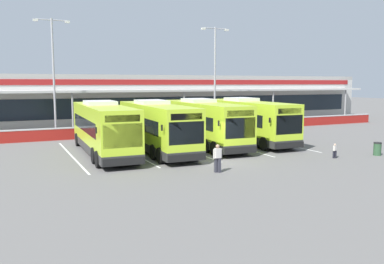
% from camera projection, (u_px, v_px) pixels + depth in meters
% --- Properties ---
extents(ground_plane, '(200.00, 200.00, 0.00)m').
position_uv_depth(ground_plane, '(218.00, 161.00, 26.33)').
color(ground_plane, '#605E5B').
extents(terminal_building, '(70.00, 13.00, 6.00)m').
position_uv_depth(terminal_building, '(114.00, 99.00, 50.14)').
color(terminal_building, '#B7B7B2').
rests_on(terminal_building, ground).
extents(red_barrier_wall, '(60.00, 0.40, 1.10)m').
position_uv_depth(red_barrier_wall, '(146.00, 129.00, 39.29)').
color(red_barrier_wall, maroon).
rests_on(red_barrier_wall, ground).
extents(coach_bus_leftmost, '(3.21, 12.23, 3.78)m').
position_uv_depth(coach_bus_leftmost, '(103.00, 129.00, 28.67)').
color(coach_bus_leftmost, '#B7DB2D').
rests_on(coach_bus_leftmost, ground).
extents(coach_bus_left_centre, '(3.21, 12.23, 3.78)m').
position_uv_depth(coach_bus_left_centre, '(156.00, 127.00, 29.93)').
color(coach_bus_left_centre, '#B7DB2D').
rests_on(coach_bus_left_centre, ground).
extents(coach_bus_centre, '(3.21, 12.23, 3.78)m').
position_uv_depth(coach_bus_centre, '(203.00, 124.00, 32.63)').
color(coach_bus_centre, '#B7DB2D').
rests_on(coach_bus_centre, ground).
extents(coach_bus_right_centre, '(3.21, 12.23, 3.78)m').
position_uv_depth(coach_bus_right_centre, '(247.00, 121.00, 34.79)').
color(coach_bus_right_centre, '#B7DB2D').
rests_on(coach_bus_right_centre, ground).
extents(bay_stripe_far_west, '(0.14, 13.00, 0.01)m').
position_uv_depth(bay_stripe_far_west, '(71.00, 156.00, 28.18)').
color(bay_stripe_far_west, silver).
rests_on(bay_stripe_far_west, ground).
extents(bay_stripe_west, '(0.14, 13.00, 0.01)m').
position_uv_depth(bay_stripe_west, '(130.00, 151.00, 29.95)').
color(bay_stripe_west, silver).
rests_on(bay_stripe_west, ground).
extents(bay_stripe_mid_west, '(0.14, 13.00, 0.01)m').
position_uv_depth(bay_stripe_mid_west, '(181.00, 148.00, 31.72)').
color(bay_stripe_mid_west, silver).
rests_on(bay_stripe_mid_west, ground).
extents(bay_stripe_centre, '(0.14, 13.00, 0.01)m').
position_uv_depth(bay_stripe_centre, '(227.00, 144.00, 33.49)').
color(bay_stripe_centre, silver).
rests_on(bay_stripe_centre, ground).
extents(bay_stripe_mid_east, '(0.14, 13.00, 0.01)m').
position_uv_depth(bay_stripe_mid_east, '(269.00, 141.00, 35.26)').
color(bay_stripe_mid_east, silver).
rests_on(bay_stripe_mid_east, ground).
extents(pedestrian_in_dark_coat, '(0.53, 0.30, 1.62)m').
position_uv_depth(pedestrian_in_dark_coat, '(218.00, 157.00, 22.85)').
color(pedestrian_in_dark_coat, '#33333D').
rests_on(pedestrian_in_dark_coat, ground).
extents(pedestrian_child, '(0.33, 0.18, 1.00)m').
position_uv_depth(pedestrian_child, '(335.00, 150.00, 27.21)').
color(pedestrian_child, black).
rests_on(pedestrian_child, ground).
extents(lamp_post_west, '(3.24, 0.28, 11.00)m').
position_uv_depth(lamp_post_west, '(53.00, 70.00, 37.65)').
color(lamp_post_west, '#9E9EA3').
rests_on(lamp_post_west, ground).
extents(lamp_post_centre, '(3.24, 0.28, 11.00)m').
position_uv_depth(lamp_post_centre, '(215.00, 72.00, 43.48)').
color(lamp_post_centre, '#9E9EA3').
rests_on(lamp_post_centre, ground).
extents(litter_bin, '(0.54, 0.54, 0.93)m').
position_uv_depth(litter_bin, '(377.00, 149.00, 28.27)').
color(litter_bin, '#2D5133').
rests_on(litter_bin, ground).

